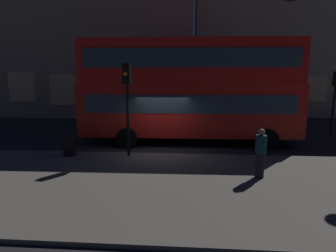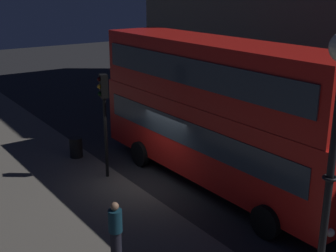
% 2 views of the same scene
% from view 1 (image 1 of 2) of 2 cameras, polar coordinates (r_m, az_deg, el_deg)
% --- Properties ---
extents(ground_plane, '(80.00, 80.00, 0.00)m').
position_cam_1_polar(ground_plane, '(13.84, -1.27, -5.06)').
color(ground_plane, '#232326').
extents(sidewalk_slab, '(44.00, 7.13, 0.12)m').
position_cam_1_polar(sidewalk_slab, '(9.88, -3.68, -11.10)').
color(sidewalk_slab, '#5B564F').
rests_on(sidewalk_slab, ground).
extents(building_with_clock, '(17.12, 9.62, 15.23)m').
position_cam_1_polar(building_with_clock, '(29.23, -13.09, 17.77)').
color(building_with_clock, tan).
rests_on(building_with_clock, ground).
extents(building_plain_facade, '(14.82, 7.75, 14.75)m').
position_cam_1_polar(building_plain_facade, '(29.84, 20.34, 16.78)').
color(building_plain_facade, tan).
rests_on(building_plain_facade, ground).
extents(double_decker_bus, '(11.20, 2.96, 5.29)m').
position_cam_1_polar(double_decker_bus, '(15.26, 4.13, 7.62)').
color(double_decker_bus, red).
rests_on(double_decker_bus, ground).
extents(traffic_light_near_kerb, '(0.37, 0.39, 3.93)m').
position_cam_1_polar(traffic_light_near_kerb, '(12.47, -7.92, 6.90)').
color(traffic_light_near_kerb, black).
rests_on(traffic_light_near_kerb, sidewalk_slab).
extents(traffic_light_far_side, '(0.36, 0.39, 3.72)m').
position_cam_1_polar(traffic_light_far_side, '(20.04, 29.52, 6.15)').
color(traffic_light_far_side, black).
rests_on(traffic_light_far_side, ground).
extents(pedestrian, '(0.37, 0.37, 1.69)m').
position_cam_1_polar(pedestrian, '(10.48, 17.41, -4.97)').
color(pedestrian, black).
rests_on(pedestrian, sidewalk_slab).
extents(litter_bin, '(0.54, 0.54, 0.85)m').
position_cam_1_polar(litter_bin, '(13.47, -18.46, -3.63)').
color(litter_bin, black).
rests_on(litter_bin, sidewalk_slab).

